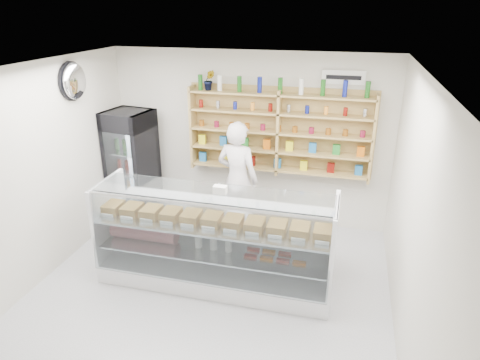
# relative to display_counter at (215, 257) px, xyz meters

# --- Properties ---
(room) EXTENTS (5.00, 5.00, 5.00)m
(room) POSITION_rel_display_counter_xyz_m (-0.00, -0.58, 1.04)
(room) COLOR silver
(room) RESTS_ON ground
(display_counter) EXTENTS (3.02, 0.90, 1.32)m
(display_counter) POSITION_rel_display_counter_xyz_m (0.00, 0.00, 0.00)
(display_counter) COLOR white
(display_counter) RESTS_ON floor
(shop_worker) EXTENTS (0.75, 0.57, 1.84)m
(shop_worker) POSITION_rel_display_counter_xyz_m (-0.05, 1.34, 0.56)
(shop_worker) COLOR white
(shop_worker) RESTS_ON floor
(drinks_cooler) EXTENTS (0.77, 0.75, 1.88)m
(drinks_cooler) POSITION_rel_display_counter_xyz_m (-1.85, 1.38, 0.58)
(drinks_cooler) COLOR black
(drinks_cooler) RESTS_ON floor
(wall_shelving) EXTENTS (2.84, 0.28, 1.33)m
(wall_shelving) POSITION_rel_display_counter_xyz_m (0.50, 1.76, 1.23)
(wall_shelving) COLOR #A3884D
(wall_shelving) RESTS_ON back_wall
(potted_plant) EXTENTS (0.21, 0.19, 0.31)m
(potted_plant) POSITION_rel_display_counter_xyz_m (-0.61, 1.76, 1.99)
(potted_plant) COLOR #1E6626
(potted_plant) RESTS_ON wall_shelving
(security_mirror) EXTENTS (0.15, 0.50, 0.50)m
(security_mirror) POSITION_rel_display_counter_xyz_m (-2.17, 0.62, 2.09)
(security_mirror) COLOR silver
(security_mirror) RESTS_ON left_wall
(wall_sign) EXTENTS (0.62, 0.03, 0.20)m
(wall_sign) POSITION_rel_display_counter_xyz_m (1.40, 1.89, 2.09)
(wall_sign) COLOR white
(wall_sign) RESTS_ON back_wall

